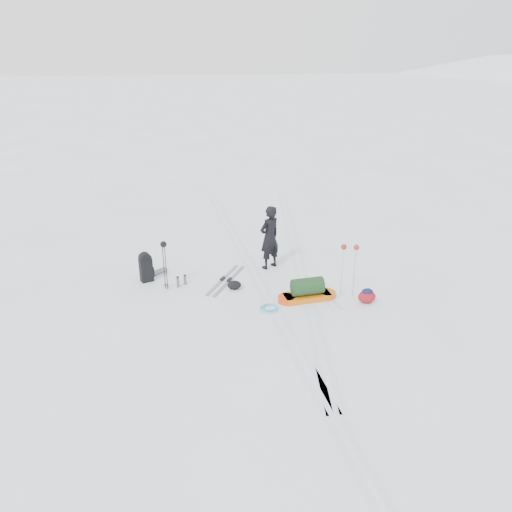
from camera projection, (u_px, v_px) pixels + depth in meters
The scene contains 14 objects.
ground at pixel (263, 289), 12.98m from camera, with size 200.00×200.00×0.00m, color white.
snow_hill_backdrop at pixel (448, 367), 125.59m from camera, with size 359.50×192.00×162.45m.
ski_tracks at pixel (279, 274), 13.86m from camera, with size 3.38×17.97×0.01m.
skier at pixel (269, 237), 13.91m from camera, with size 0.67×0.44×1.83m, color black.
pulk_sled at pixel (307, 291), 12.39m from camera, with size 1.54×0.59×0.58m.
expedition_rucksack at pixel (148, 267), 13.35m from camera, with size 0.73×0.77×0.82m.
ski_poles_black at pixel (164, 250), 12.59m from camera, with size 0.17×0.17×1.33m.
ski_poles_silver at pixel (350, 253), 12.21m from camera, with size 0.44×0.21×1.40m.
touring_skis_grey at pixel (226, 280), 13.46m from camera, with size 1.25×1.88×0.07m.
touring_skis_white at pixel (319, 292), 12.81m from camera, with size 0.71×2.03×0.07m.
rope_coil at pixel (269, 308), 12.00m from camera, with size 0.54×0.54×0.06m.
small_daypack at pixel (367, 296), 12.25m from camera, with size 0.47×0.36×0.38m.
thermos_pair at pixel (181, 281), 13.12m from camera, with size 0.28×0.21×0.30m.
stuff_sack at pixel (234, 285), 12.96m from camera, with size 0.40×0.32×0.23m.
Camera 1 is at (-2.04, -11.42, 5.88)m, focal length 35.00 mm.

